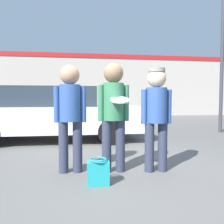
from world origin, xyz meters
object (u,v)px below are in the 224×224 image
(shrub, at_px, (55,110))
(handbag, at_px, (98,172))
(person_left, at_px, (70,109))
(person_middle_with_frisbee, at_px, (114,108))
(parked_car_near, at_px, (54,113))
(person_right, at_px, (156,110))

(shrub, height_order, handbag, shrub)
(person_left, xyz_separation_m, person_middle_with_frisbee, (0.68, -0.07, 0.02))
(person_left, relative_size, person_middle_with_frisbee, 0.98)
(parked_car_near, bearing_deg, shrub, 96.65)
(parked_car_near, relative_size, shrub, 4.75)
(person_left, relative_size, person_right, 1.03)
(handbag, bearing_deg, person_left, 123.93)
(person_right, xyz_separation_m, shrub, (-2.94, 11.42, -0.48))
(person_left, height_order, shrub, person_left)
(parked_car_near, height_order, handbag, parked_car_near)
(parked_car_near, bearing_deg, person_left, -78.22)
(person_right, distance_m, handbag, 1.34)
(person_middle_with_frisbee, bearing_deg, person_left, 174.34)
(shrub, bearing_deg, person_middle_with_frisbee, -78.73)
(person_middle_with_frisbee, height_order, parked_car_near, person_middle_with_frisbee)
(parked_car_near, distance_m, handbag, 3.67)
(person_right, relative_size, parked_car_near, 0.35)
(parked_car_near, relative_size, handbag, 13.27)
(person_middle_with_frisbee, relative_size, person_right, 1.05)
(person_middle_with_frisbee, height_order, shrub, person_middle_with_frisbee)
(person_middle_with_frisbee, xyz_separation_m, person_right, (0.68, -0.07, -0.04))
(person_left, distance_m, person_right, 1.37)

